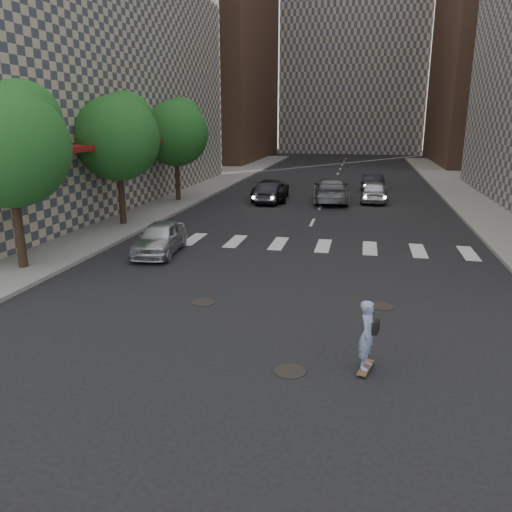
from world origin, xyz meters
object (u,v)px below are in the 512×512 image
Objects in this scene: tree_a at (11,141)px; traffic_car_c at (271,189)px; tree_c at (177,131)px; traffic_car_b at (331,190)px; silver_sedan at (160,238)px; traffic_car_a at (269,192)px; traffic_car_d at (375,191)px; traffic_car_e at (373,182)px; tree_b at (119,134)px; skateboarder at (368,335)px.

traffic_car_c is at bearing 72.21° from tree_a.
traffic_car_b is at bearing 11.06° from tree_c.
tree_a is 20.88m from traffic_car_b.
silver_sedan is 0.95× the size of traffic_car_a.
traffic_car_b is 1.34× the size of traffic_car_d.
traffic_car_b is 4.13m from traffic_car_c.
traffic_car_a is at bearing 76.40° from silver_sedan.
traffic_car_c is 9.17m from traffic_car_e.
traffic_car_d is at bearing 97.86° from traffic_car_e.
traffic_car_d is (12.80, 10.57, -3.93)m from tree_b.
tree_b is 12.39m from traffic_car_c.
silver_sedan is at bearing 62.90° from traffic_car_d.
tree_c is 15.69m from traffic_car_e.
traffic_car_b is (-2.34, 23.19, -0.05)m from skateboarder.
traffic_car_d is at bearing 178.13° from traffic_car_c.
skateboarder is (12.29, -5.24, -3.78)m from tree_a.
traffic_car_b is (9.95, 17.95, -3.83)m from tree_a.
tree_c reaches higher than traffic_car_b.
tree_b is 18.46m from skateboarder.
traffic_car_d is 5.60m from traffic_car_e.
tree_a reaches higher than silver_sedan.
tree_a is 6.44m from silver_sedan.
traffic_car_e is (12.78, 16.17, -4.00)m from tree_b.
tree_b is 1.70× the size of silver_sedan.
traffic_car_e is (8.83, 21.01, -0.02)m from silver_sedan.
silver_sedan is 13.85m from traffic_car_a.
skateboarder is 24.30m from traffic_car_c.
traffic_car_c is at bearing 119.17° from skateboarder.
tree_b is 4.00× the size of skateboarder.
traffic_car_a is (2.01, 13.70, 0.01)m from silver_sedan.
tree_b reaches higher than traffic_car_d.
traffic_car_c is at bearing -8.13° from traffic_car_b.
tree_a is 1.00× the size of tree_b.
traffic_car_d is at bearing -168.47° from traffic_car_a.
skateboarder is at bearing 91.53° from traffic_car_d.
traffic_car_b is 6.84m from traffic_car_e.
traffic_car_e is (6.95, 5.98, -0.04)m from traffic_car_c.
traffic_car_e is (12.78, 24.17, -4.00)m from tree_a.
tree_b is 1.57× the size of traffic_car_d.
silver_sedan is 0.69× the size of traffic_car_b.
silver_sedan is at bearing -50.73° from tree_b.
tree_c reaches higher than traffic_car_e.
tree_c is 1.17× the size of traffic_car_b.
traffic_car_a is 0.97× the size of traffic_car_d.
traffic_car_a is at bearing 90.64° from traffic_car_c.
tree_a is 1.34× the size of traffic_car_c.
traffic_car_c is (-0.13, 1.32, 0.01)m from traffic_car_a.
tree_c reaches higher than traffic_car_d.
traffic_car_c is 6.97m from traffic_car_d.
skateboarder is 0.42× the size of traffic_car_e.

